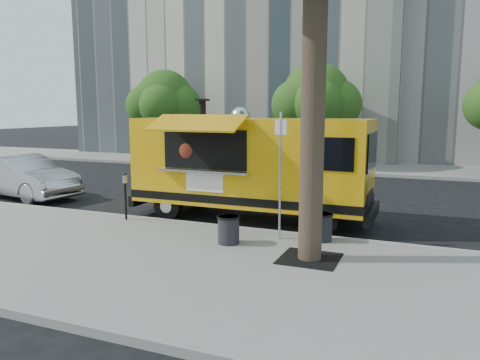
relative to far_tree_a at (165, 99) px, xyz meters
The scene contains 13 objects.
ground 16.30m from the far_tree_a, 50.89° to the right, with size 120.00×120.00×0.00m, color black.
sidewalk 19.48m from the far_tree_a, 58.47° to the right, with size 60.00×6.00×0.15m, color gray.
curb 16.99m from the far_tree_a, 52.92° to the right, with size 60.00×0.14×0.16m, color #999993.
far_sidewalk 10.73m from the far_tree_a, ahead, with size 60.00×5.00×0.15m, color gray.
tree_well 20.00m from the far_tree_a, 50.16° to the right, with size 1.20×1.20×0.02m, color black.
far_tree_a is the anchor object (origin of this frame).
far_tree_b 9.01m from the far_tree_a, ahead, with size 3.60×3.60×5.50m.
sign_post 18.14m from the far_tree_a, 50.17° to the right, with size 0.28×0.06×3.00m.
parking_meter 15.59m from the far_tree_a, 62.85° to the right, with size 0.11×0.11×1.33m.
food_truck 15.53m from the far_tree_a, 49.67° to the right, with size 7.07×3.27×3.49m.
sedan 12.10m from the far_tree_a, 84.82° to the right, with size 1.66×4.75×1.57m, color #B0B1B7.
trash_bin_left 18.42m from the far_tree_a, 54.21° to the right, with size 0.54×0.54×0.64m.
trash_bin_right 18.82m from the far_tree_a, 47.50° to the right, with size 0.54×0.54×0.65m.
Camera 1 is at (4.81, -11.95, 3.22)m, focal length 35.00 mm.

